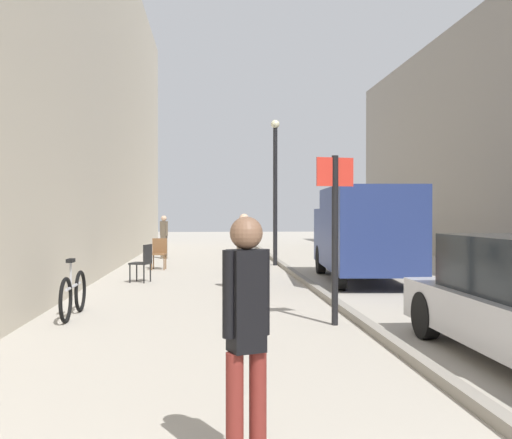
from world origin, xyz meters
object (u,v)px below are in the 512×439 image
at_px(pedestrian_mid_block, 244,246).
at_px(delivery_van, 364,231).
at_px(pedestrian_main_foreground, 164,234).
at_px(bicycle_leaning, 73,294).
at_px(cafe_chair_by_doorway, 159,251).
at_px(lamp_post, 275,182).
at_px(pedestrian_far_crossing, 246,324).
at_px(street_sign_post, 335,224).
at_px(cafe_chair_near_window, 143,260).

bearing_deg(pedestrian_mid_block, delivery_van, 18.39).
height_order(pedestrian_main_foreground, pedestrian_mid_block, pedestrian_mid_block).
distance_m(pedestrian_main_foreground, bicycle_leaning, 12.39).
xyz_separation_m(delivery_van, cafe_chair_by_doorway, (-5.41, 3.54, -0.71)).
xyz_separation_m(delivery_van, lamp_post, (-1.73, 4.61, 1.47)).
bearing_deg(pedestrian_far_crossing, delivery_van, 50.40).
xyz_separation_m(pedestrian_mid_block, bicycle_leaning, (-3.02, -3.26, -0.60)).
xyz_separation_m(street_sign_post, cafe_chair_near_window, (-3.54, 5.84, -1.00)).
bearing_deg(cafe_chair_by_doorway, cafe_chair_near_window, 91.82).
distance_m(street_sign_post, lamp_post, 10.34).
bearing_deg(lamp_post, street_sign_post, -91.32).
height_order(delivery_van, cafe_chair_near_window, delivery_van).
relative_size(pedestrian_main_foreground, cafe_chair_by_doorway, 1.72).
bearing_deg(street_sign_post, bicycle_leaning, -25.08).
relative_size(delivery_van, lamp_post, 1.11).
distance_m(pedestrian_far_crossing, street_sign_post, 5.28).
bearing_deg(cafe_chair_near_window, pedestrian_far_crossing, -151.11).
bearing_deg(pedestrian_mid_block, street_sign_post, -80.70).
xyz_separation_m(pedestrian_far_crossing, lamp_post, (1.91, 15.25, 1.74)).
xyz_separation_m(pedestrian_main_foreground, delivery_van, (5.58, -7.72, 0.32)).
xyz_separation_m(pedestrian_main_foreground, pedestrian_far_crossing, (1.94, -18.36, 0.05)).
xyz_separation_m(pedestrian_main_foreground, street_sign_post, (3.61, -13.38, 0.61)).
bearing_deg(delivery_van, pedestrian_far_crossing, -104.71).
bearing_deg(street_sign_post, cafe_chair_near_window, -70.10).
relative_size(lamp_post, cafe_chair_by_doorway, 5.06).
height_order(delivery_van, bicycle_leaning, delivery_van).
distance_m(pedestrian_mid_block, cafe_chair_by_doorway, 5.45).
bearing_deg(pedestrian_main_foreground, pedestrian_far_crossing, 118.34).
relative_size(street_sign_post, cafe_chair_near_window, 2.77).
bearing_deg(pedestrian_far_crossing, bicycle_leaning, 91.78).
xyz_separation_m(pedestrian_mid_block, street_sign_post, (1.14, -4.28, 0.56)).
bearing_deg(bicycle_leaning, pedestrian_far_crossing, -67.53).
distance_m(street_sign_post, bicycle_leaning, 4.44).
relative_size(delivery_van, cafe_chair_by_doorway, 5.64).
distance_m(pedestrian_main_foreground, lamp_post, 5.26).
bearing_deg(pedestrian_main_foreground, lamp_post, 163.41).
distance_m(pedestrian_far_crossing, lamp_post, 15.47).
height_order(lamp_post, bicycle_leaning, lamp_post).
xyz_separation_m(pedestrian_mid_block, delivery_van, (3.10, 1.38, 0.27)).
relative_size(pedestrian_far_crossing, bicycle_leaning, 0.96).
bearing_deg(cafe_chair_by_doorway, pedestrian_main_foreground, -84.06).
bearing_deg(delivery_van, lamp_post, 114.71).
bearing_deg(street_sign_post, delivery_van, -120.47).
relative_size(pedestrian_mid_block, street_sign_post, 0.65).
relative_size(pedestrian_main_foreground, bicycle_leaning, 0.91).
bearing_deg(street_sign_post, lamp_post, -102.66).
height_order(pedestrian_main_foreground, bicycle_leaning, pedestrian_main_foreground).
xyz_separation_m(pedestrian_main_foreground, cafe_chair_by_doorway, (0.17, -4.18, -0.39)).
xyz_separation_m(pedestrian_far_crossing, cafe_chair_by_doorway, (-1.77, 14.18, -0.44)).
bearing_deg(bicycle_leaning, lamp_post, 64.57).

